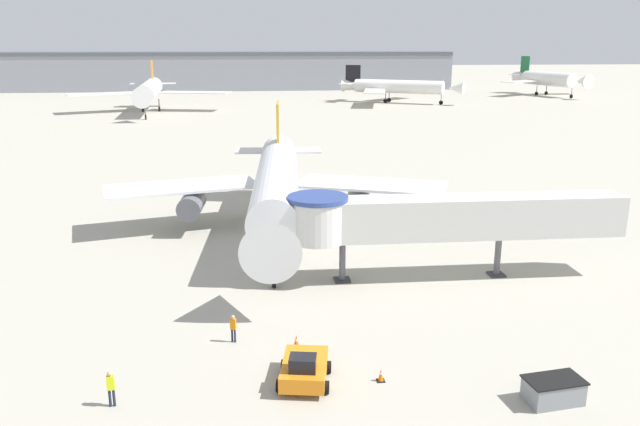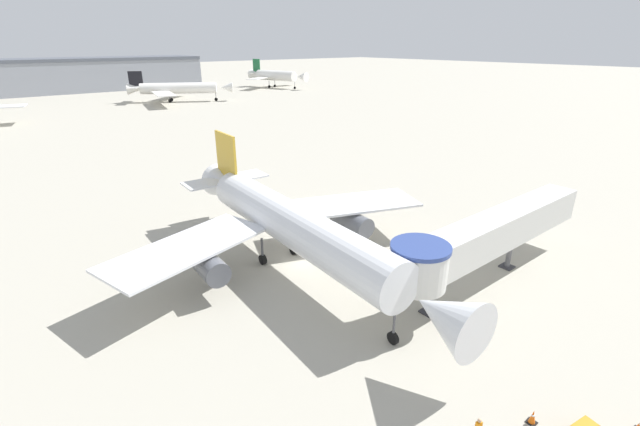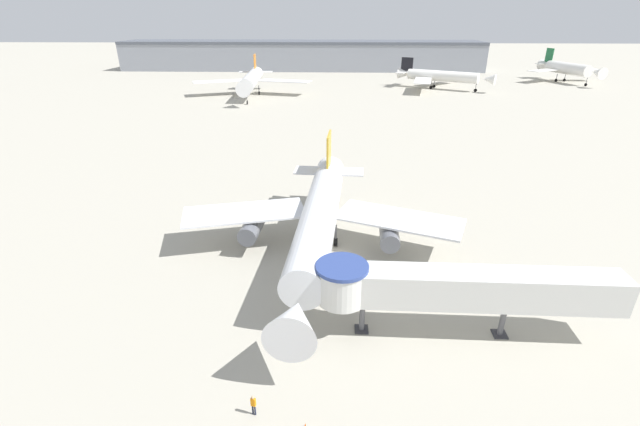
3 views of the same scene
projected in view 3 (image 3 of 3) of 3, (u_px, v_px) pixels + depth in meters
The scene contains 9 objects.
ground_plane at pixel (333, 254), 46.02m from camera, with size 800.00×800.00×0.00m, color #A8A393.
main_airplane at pixel (319, 219), 44.01m from camera, with size 30.89×33.98×10.08m.
jet_bridge at pixel (448, 287), 32.72m from camera, with size 23.33×4.10×6.10m.
traffic_cone_starboard_wing at pixel (435, 269), 42.61m from camera, with size 0.40×0.40×0.67m.
ground_crew_marshaller at pixel (253, 404), 27.09m from camera, with size 0.35×0.26×1.61m.
background_jet_green_tail at pixel (567, 68), 163.48m from camera, with size 30.09×31.11×11.72m.
background_jet_black_tail at pixel (440, 76), 148.72m from camera, with size 32.15×33.34×9.93m.
background_jet_orange_tail at pixel (251, 80), 134.49m from camera, with size 38.47×37.85×11.68m.
terminal_building at pixel (302, 55), 202.73m from camera, with size 166.92×23.64×12.83m.
Camera 3 is at (0.24, -39.97, 23.28)m, focal length 24.00 mm.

